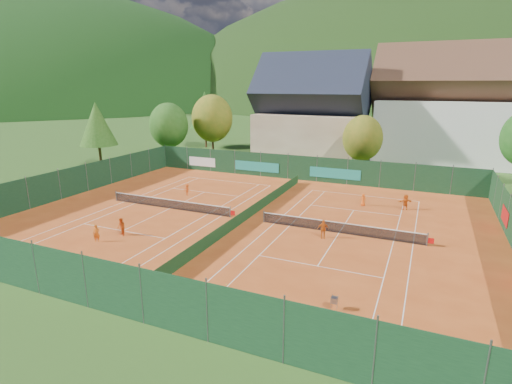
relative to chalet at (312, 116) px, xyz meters
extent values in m
plane|color=#284E18|center=(3.00, -30.00, -6.64)|extent=(600.00, 600.00, 0.00)
cube|color=#B94A1B|center=(3.00, -30.00, -6.62)|extent=(40.00, 32.00, 0.01)
cube|color=white|center=(-5.00, -18.12, -6.61)|extent=(10.97, 0.06, 0.00)
cube|color=white|center=(-5.00, -41.88, -6.61)|extent=(10.97, 0.06, 0.00)
cube|color=white|center=(-10.48, -30.00, -6.61)|extent=(0.06, 23.77, 0.00)
cube|color=white|center=(0.49, -30.00, -6.61)|extent=(0.06, 23.77, 0.00)
cube|color=white|center=(-9.12, -30.00, -6.61)|extent=(0.06, 23.77, 0.00)
cube|color=white|center=(-0.88, -30.00, -6.61)|extent=(0.06, 23.77, 0.00)
cube|color=white|center=(-5.00, -23.60, -6.61)|extent=(8.23, 0.06, 0.00)
cube|color=white|center=(-5.00, -36.40, -6.61)|extent=(8.23, 0.06, 0.00)
cube|color=white|center=(-5.00, -30.00, -6.61)|extent=(0.06, 12.80, 0.00)
cube|color=white|center=(11.00, -18.12, -6.61)|extent=(10.97, 0.06, 0.00)
cube|color=white|center=(11.00, -41.88, -6.61)|extent=(10.97, 0.06, 0.00)
cube|color=white|center=(5.51, -30.00, -6.61)|extent=(0.06, 23.77, 0.00)
cube|color=white|center=(16.48, -30.00, -6.61)|extent=(0.06, 23.77, 0.00)
cube|color=white|center=(6.88, -30.00, -6.61)|extent=(0.06, 23.77, 0.00)
cube|color=white|center=(15.12, -30.00, -6.61)|extent=(0.06, 23.77, 0.00)
cube|color=white|center=(11.00, -23.60, -6.61)|extent=(8.23, 0.06, 0.00)
cube|color=white|center=(11.00, -36.40, -6.61)|extent=(8.23, 0.06, 0.00)
cube|color=white|center=(11.00, -30.00, -6.61)|extent=(0.06, 12.80, 0.00)
cylinder|color=#59595B|center=(-11.40, -30.00, -6.11)|extent=(0.10, 0.10, 1.02)
cylinder|color=#59595B|center=(1.40, -30.00, -6.11)|extent=(0.10, 0.10, 1.02)
cube|color=black|center=(-5.00, -30.00, -6.16)|extent=(12.80, 0.02, 0.86)
cube|color=white|center=(-5.00, -30.00, -5.73)|extent=(12.80, 0.04, 0.06)
cube|color=red|center=(1.65, -30.00, -6.17)|extent=(0.40, 0.04, 0.40)
cylinder|color=#59595B|center=(4.60, -30.00, -6.11)|extent=(0.10, 0.10, 1.02)
cylinder|color=#59595B|center=(17.40, -30.00, -6.11)|extent=(0.10, 0.10, 1.02)
cube|color=black|center=(11.00, -30.00, -6.16)|extent=(12.80, 0.02, 0.86)
cube|color=white|center=(11.00, -30.00, -5.73)|extent=(12.80, 0.04, 0.06)
cube|color=red|center=(17.65, -30.00, -6.17)|extent=(0.40, 0.04, 0.40)
cube|color=#153A1B|center=(3.00, -30.00, -6.12)|extent=(0.03, 28.80, 1.00)
cube|color=#12331C|center=(3.00, -14.00, -5.12)|extent=(40.00, 0.04, 3.00)
cube|color=teal|center=(-3.00, -14.06, -5.42)|extent=(6.00, 0.03, 1.20)
cube|color=teal|center=(7.00, -14.06, -5.42)|extent=(6.00, 0.03, 1.20)
cube|color=silver|center=(-11.00, -14.06, -5.42)|extent=(4.00, 0.03, 1.20)
cube|color=#153C20|center=(3.00, -46.00, -5.12)|extent=(40.00, 0.04, 3.00)
cube|color=#14371F|center=(-17.00, -30.00, -5.12)|extent=(0.04, 32.00, 3.00)
cube|color=#B21414|center=(22.94, -24.00, -5.42)|extent=(0.03, 3.00, 1.20)
cube|color=beige|center=(0.00, 0.00, -3.12)|extent=(15.00, 12.00, 7.00)
cube|color=#1E2333|center=(0.00, 0.00, 3.38)|extent=(16.20, 12.00, 12.00)
cube|color=silver|center=(19.00, 6.00, -2.12)|extent=(20.00, 11.00, 9.00)
cube|color=brown|center=(19.00, 6.00, 5.13)|extent=(21.60, 11.00, 11.00)
cylinder|color=#452C18|center=(-19.00, -10.00, -5.22)|extent=(0.36, 0.36, 2.80)
ellipsoid|color=#265919|center=(-19.00, -10.00, -1.22)|extent=(5.72, 5.72, 6.58)
cylinder|color=#432718|center=(-15.00, -4.00, -5.05)|extent=(0.36, 0.36, 3.15)
ellipsoid|color=olive|center=(-15.00, -4.00, -0.55)|extent=(6.44, 6.44, 7.40)
cylinder|color=#4C2F1B|center=(-21.00, 4.00, -4.87)|extent=(0.36, 0.36, 3.50)
cone|color=#205819|center=(-21.00, 4.00, 0.13)|extent=(5.60, 5.60, 6.50)
cylinder|color=#4A2E1A|center=(9.00, -8.00, -5.40)|extent=(0.36, 0.36, 2.45)
ellipsoid|color=olive|center=(9.00, -8.00, -1.90)|extent=(5.01, 5.01, 5.76)
cylinder|color=#472F19|center=(-25.00, -18.00, -5.05)|extent=(0.36, 0.36, 3.15)
cone|color=#2B5919|center=(-25.00, -18.00, -0.55)|extent=(5.04, 5.04, 5.85)
ellipsoid|color=black|center=(13.00, 270.00, -48.97)|extent=(440.00, 440.00, 242.00)
ellipsoid|color=black|center=(-217.00, 130.00, -42.32)|extent=(340.00, 340.00, 204.00)
cylinder|color=slate|center=(12.97, -41.18, -6.22)|extent=(0.02, 0.02, 0.80)
cylinder|color=slate|center=(13.27, -41.18, -6.22)|extent=(0.02, 0.02, 0.80)
cylinder|color=slate|center=(12.97, -40.88, -6.22)|extent=(0.02, 0.02, 0.80)
cylinder|color=slate|center=(13.27, -40.88, -6.22)|extent=(0.02, 0.02, 0.80)
cube|color=slate|center=(13.12, -41.03, -6.07)|extent=(0.34, 0.34, 0.30)
ellipsoid|color=#CCD833|center=(13.12, -41.03, -6.04)|extent=(0.28, 0.28, 0.16)
sphere|color=#CCD833|center=(-8.29, -36.25, -6.59)|extent=(0.07, 0.07, 0.07)
sphere|color=#CCD833|center=(6.74, -40.95, -6.59)|extent=(0.07, 0.07, 0.07)
sphere|color=#CCD833|center=(3.94, -27.58, -6.59)|extent=(0.07, 0.07, 0.07)
sphere|color=#CCD833|center=(-0.44, -23.81, -6.59)|extent=(0.07, 0.07, 0.07)
imported|color=#D45D12|center=(-5.17, -38.92, -5.96)|extent=(0.58, 0.52, 1.33)
imported|color=#D04D12|center=(-4.34, -37.21, -5.92)|extent=(0.86, 0.79, 1.42)
imported|color=#DB4C13|center=(-6.03, -25.39, -6.01)|extent=(0.84, 0.54, 1.23)
imported|color=#D15C12|center=(10.07, -31.47, -5.89)|extent=(0.93, 0.64, 1.46)
imported|color=orange|center=(11.53, -21.75, -6.03)|extent=(0.66, 0.53, 1.19)
imported|color=#E05C13|center=(15.34, -21.53, -5.88)|extent=(1.42, 1.03, 1.49)
camera|label=1|loc=(16.77, -59.61, 4.79)|focal=28.00mm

